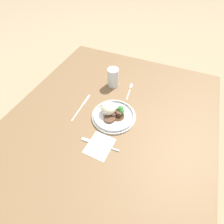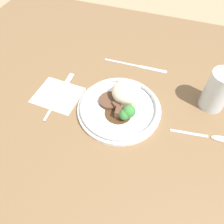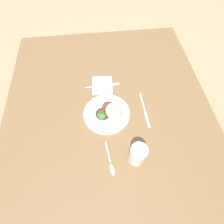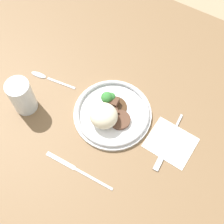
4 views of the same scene
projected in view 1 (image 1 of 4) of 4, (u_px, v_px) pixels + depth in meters
The scene contains 8 objects.
ground_plane at pixel (109, 126), 0.96m from camera, with size 8.00×8.00×0.00m, color #998466.
dining_table at pixel (109, 124), 0.94m from camera, with size 1.28×1.08×0.04m.
napkin at pixel (100, 146), 0.83m from camera, with size 0.14×0.12×0.00m.
plate at pixel (113, 114), 0.94m from camera, with size 0.24×0.24×0.08m.
juice_glass at pixel (113, 78), 1.08m from camera, with size 0.07×0.07×0.12m.
fork at pixel (96, 143), 0.83m from camera, with size 0.02×0.20×0.00m.
knife at pixel (82, 106), 1.00m from camera, with size 0.21×0.01×0.00m.
spoon at pixel (130, 88), 1.10m from camera, with size 0.16×0.03×0.01m.
Camera 1 is at (-0.52, -0.24, 0.77)m, focal length 28.00 mm.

